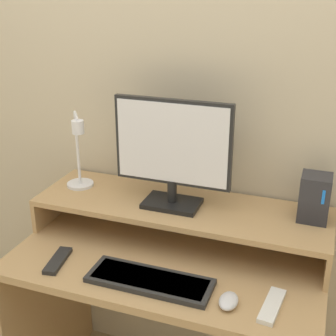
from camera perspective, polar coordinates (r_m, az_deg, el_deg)
name	(u,v)px	position (r m, az deg, el deg)	size (l,w,h in m)	color
wall_back	(198,108)	(1.87, 3.67, 7.30)	(6.00, 0.05, 2.50)	beige
desk	(168,307)	(1.90, -0.01, -16.62)	(1.13, 0.63, 0.78)	tan
monitor_shelf	(180,209)	(1.81, 1.52, -5.06)	(1.13, 0.35, 0.14)	tan
monitor	(172,151)	(1.71, 0.53, 2.11)	(0.44, 0.14, 0.41)	black
desk_lamp	(79,157)	(1.90, -10.81, 1.28)	(0.15, 0.18, 0.32)	silver
router_dock	(315,198)	(1.74, 17.44, -3.48)	(0.10, 0.10, 0.17)	#28282D
keyboard	(149,280)	(1.61, -2.34, -13.49)	(0.43, 0.15, 0.02)	#282828
mouse	(229,301)	(1.53, 7.39, -15.77)	(0.06, 0.09, 0.03)	silver
remote_control	(58,261)	(1.76, -13.29, -10.92)	(0.07, 0.17, 0.02)	black
remote_secondary	(272,306)	(1.55, 12.55, -16.08)	(0.07, 0.18, 0.02)	white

